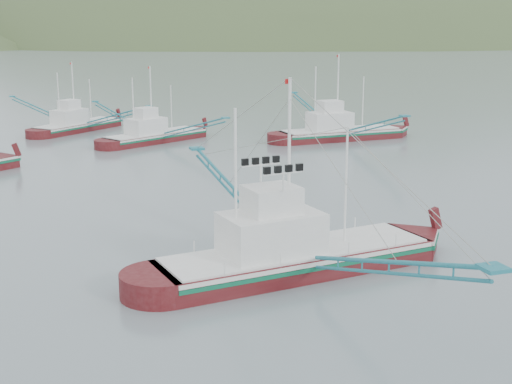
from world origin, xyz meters
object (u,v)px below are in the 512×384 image
object	(u,v)px
main_boat	(293,240)
bg_boat_far	(154,125)
bg_boat_right	(339,127)
bg_boat_extra	(77,115)

from	to	relation	value
main_boat	bg_boat_far	bearing A→B (deg)	80.37
bg_boat_right	bg_boat_extra	distance (m)	30.24
bg_boat_right	bg_boat_extra	xyz separation A→B (m)	(-26.00, 15.43, 0.50)
bg_boat_far	main_boat	bearing A→B (deg)	-120.05
main_boat	bg_boat_right	distance (m)	42.38
bg_boat_far	bg_boat_extra	bearing A→B (deg)	94.95
main_boat	bg_boat_extra	distance (m)	53.06
bg_boat_right	main_boat	bearing A→B (deg)	-121.47
bg_boat_far	bg_boat_right	size ratio (longest dim) A/B	0.82
main_boat	bg_boat_extra	size ratio (longest dim) A/B	1.43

